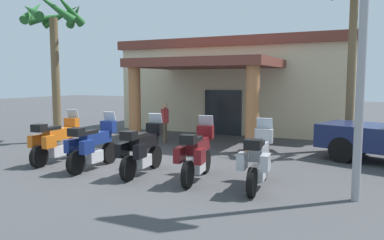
% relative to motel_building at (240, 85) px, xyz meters
% --- Properties ---
extents(ground_plane, '(80.00, 80.00, 0.00)m').
position_rel_motel_building_xyz_m(ground_plane, '(0.04, -9.62, -2.33)').
color(ground_plane, '#424244').
extents(motel_building, '(11.84, 9.56, 4.58)m').
position_rel_motel_building_xyz_m(motel_building, '(0.00, 0.00, 0.00)').
color(motel_building, beige).
rests_on(motel_building, ground_plane).
extents(motorcycle_orange, '(0.75, 2.21, 1.61)m').
position_rel_motel_building_xyz_m(motorcycle_orange, '(-2.38, -10.43, -1.64)').
color(motorcycle_orange, black).
rests_on(motorcycle_orange, ground_plane).
extents(motorcycle_blue, '(0.73, 2.21, 1.61)m').
position_rel_motel_building_xyz_m(motorcycle_blue, '(-0.77, -10.59, -1.64)').
color(motorcycle_blue, black).
rests_on(motorcycle_blue, ground_plane).
extents(motorcycle_black, '(0.74, 2.21, 1.61)m').
position_rel_motel_building_xyz_m(motorcycle_black, '(0.85, -10.47, -1.64)').
color(motorcycle_black, black).
rests_on(motorcycle_black, ground_plane).
extents(motorcycle_maroon, '(0.82, 2.21, 1.61)m').
position_rel_motel_building_xyz_m(motorcycle_maroon, '(2.46, -10.37, -1.64)').
color(motorcycle_maroon, black).
rests_on(motorcycle_maroon, ground_plane).
extents(motorcycle_silver, '(0.76, 2.21, 1.61)m').
position_rel_motel_building_xyz_m(motorcycle_silver, '(4.08, -10.37, -1.64)').
color(motorcycle_silver, black).
rests_on(motorcycle_silver, ground_plane).
extents(pedestrian, '(0.32, 0.51, 1.64)m').
position_rel_motel_building_xyz_m(pedestrian, '(-1.26, -5.64, -1.39)').
color(pedestrian, brown).
rests_on(pedestrian, ground_plane).
extents(palm_tree_roadside, '(2.65, 2.63, 6.03)m').
position_rel_motel_building_xyz_m(palm_tree_roadside, '(-5.36, -7.46, 2.25)').
color(palm_tree_roadside, brown).
rests_on(palm_tree_roadside, ground_plane).
extents(palm_tree_near_portico, '(2.59, 2.67, 6.84)m').
position_rel_motel_building_xyz_m(palm_tree_near_portico, '(5.64, -4.09, 3.02)').
color(palm_tree_near_portico, brown).
rests_on(palm_tree_near_portico, ground_plane).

